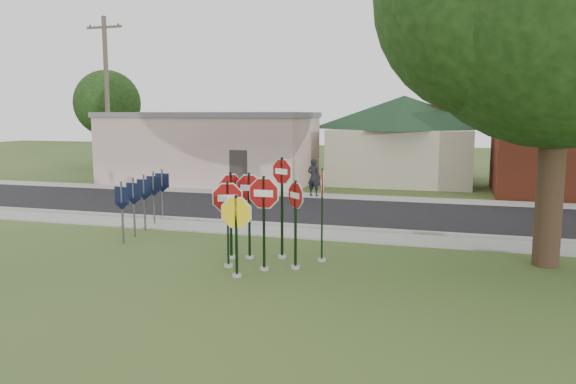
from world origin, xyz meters
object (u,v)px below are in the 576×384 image
(stop_sign_left, at_px, (228,212))
(utility_pole_near, at_px, (107,99))
(pedestrian, at_px, (314,177))
(stop_sign_yellow, at_px, (236,225))
(stop_sign_center, at_px, (264,209))

(stop_sign_left, height_order, utility_pole_near, utility_pole_near)
(pedestrian, bearing_deg, stop_sign_left, 107.95)
(stop_sign_yellow, distance_m, pedestrian, 14.01)
(stop_sign_center, height_order, pedestrian, stop_sign_center)
(stop_sign_yellow, xyz_separation_m, utility_pole_near, (-13.84, 15.11, 3.64))
(stop_sign_left, bearing_deg, stop_sign_yellow, -54.85)
(stop_sign_center, distance_m, pedestrian, 13.31)
(stop_sign_center, distance_m, stop_sign_left, 1.03)
(stop_sign_center, relative_size, stop_sign_yellow, 1.19)
(stop_sign_left, distance_m, pedestrian, 13.18)
(stop_sign_center, bearing_deg, stop_sign_yellow, -120.95)
(stop_sign_left, xyz_separation_m, pedestrian, (-0.90, 13.14, -0.52))
(stop_sign_yellow, relative_size, pedestrian, 1.18)
(stop_sign_left, bearing_deg, utility_pole_near, 132.85)
(utility_pole_near, bearing_deg, pedestrian, -5.42)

